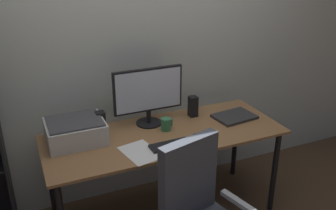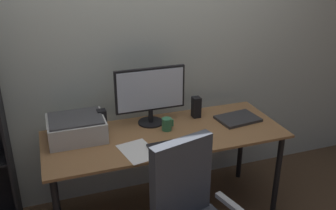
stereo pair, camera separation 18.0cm
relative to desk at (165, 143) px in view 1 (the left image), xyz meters
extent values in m
cube|color=beige|center=(0.00, 0.51, 0.64)|extent=(6.40, 0.10, 2.60)
cube|color=olive|center=(0.00, 0.00, 0.07)|extent=(1.78, 0.69, 0.02)
cylinder|color=black|center=(0.83, -0.28, -0.30)|extent=(0.04, 0.04, 0.72)
cylinder|color=black|center=(-0.83, 0.28, -0.30)|extent=(0.04, 0.04, 0.72)
cylinder|color=black|center=(0.83, 0.28, -0.30)|extent=(0.04, 0.04, 0.72)
cylinder|color=black|center=(-0.05, 0.20, 0.08)|extent=(0.20, 0.20, 0.01)
cylinder|color=black|center=(-0.05, 0.20, 0.14)|extent=(0.04, 0.04, 0.10)
cube|color=black|center=(-0.05, 0.20, 0.36)|extent=(0.54, 0.03, 0.34)
cube|color=silver|center=(-0.05, 0.19, 0.36)|extent=(0.51, 0.01, 0.31)
cube|color=black|center=(-0.04, -0.19, 0.09)|extent=(0.29, 0.12, 0.02)
cube|color=black|center=(0.19, -0.19, 0.09)|extent=(0.06, 0.10, 0.03)
cylinder|color=#387F51|center=(0.03, 0.05, 0.13)|extent=(0.07, 0.07, 0.10)
cube|color=#387F51|center=(0.07, 0.05, 0.13)|extent=(0.02, 0.01, 0.05)
cube|color=#2D2D30|center=(0.62, 0.03, 0.09)|extent=(0.34, 0.27, 0.02)
cube|color=black|center=(-0.43, 0.19, 0.16)|extent=(0.06, 0.07, 0.17)
cube|color=black|center=(0.33, 0.19, 0.16)|extent=(0.06, 0.07, 0.17)
cube|color=silver|center=(-0.62, 0.14, 0.15)|extent=(0.40, 0.34, 0.15)
cube|color=#424244|center=(-0.62, 0.14, 0.23)|extent=(0.37, 0.31, 0.01)
cube|color=white|center=(-0.26, -0.19, 0.08)|extent=(0.26, 0.33, 0.00)
cube|color=#474C56|center=(-0.11, -0.60, 0.09)|extent=(0.40, 0.17, 0.52)
cube|color=#B7BABC|center=(0.17, -0.73, -0.08)|extent=(0.10, 0.26, 0.03)
camera|label=1|loc=(-0.96, -2.27, 1.35)|focal=39.91mm
camera|label=2|loc=(-0.79, -2.33, 1.35)|focal=39.91mm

